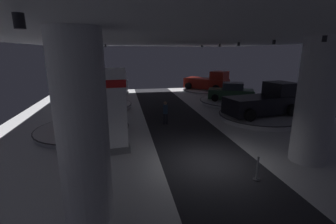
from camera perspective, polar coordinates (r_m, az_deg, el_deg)
name	(u,v)px	position (r m, az deg, el deg)	size (l,w,h in m)	color
ground	(210,163)	(11.17, 9.99, -11.93)	(24.00, 44.00, 0.06)	silver
ceiling_with_spotlights	(216,34)	(10.05, 11.43, 17.89)	(24.00, 44.00, 0.39)	silver
column_left	(83,130)	(7.07, -19.83, -4.14)	(1.43, 1.43, 5.50)	silver
column_right	(316,102)	(12.16, 31.91, 2.07)	(1.58, 1.58, 5.50)	silver
brand_sign_pylon	(115,111)	(11.57, -12.68, 0.29)	(1.32, 0.77, 4.14)	slate
display_platform_deep_right	(206,90)	(30.09, 9.05, 5.18)	(5.68, 5.68, 0.25)	#B7B7BC
pickup_truck_deep_right	(208,82)	(29.81, 9.69, 7.09)	(5.19, 5.27, 2.30)	maroon
display_platform_deep_left	(103,94)	(28.23, -15.29, 4.26)	(5.79, 5.79, 0.26)	silver
pickup_truck_deep_left	(105,85)	(27.98, -14.80, 6.38)	(5.65, 3.64, 2.30)	silver
display_platform_far_right	(230,101)	(23.92, 14.69, 2.52)	(5.86, 5.86, 0.26)	silver
display_car_far_right	(231,92)	(23.76, 14.90, 4.58)	(4.57, 3.50, 1.71)	#2D5638
display_platform_mid_left	(83,129)	(15.72, -19.70, -3.95)	(5.63, 5.63, 0.30)	#B7B7BC
display_car_mid_left	(82,115)	(15.51, -20.02, -0.77)	(3.67, 4.54, 1.71)	maroon
display_platform_far_left	(101,106)	(21.89, -15.71, 1.44)	(5.31, 5.31, 0.31)	silver
display_car_far_left	(101,96)	(21.74, -15.86, 3.79)	(2.43, 4.33, 1.71)	silver
display_platform_mid_right	(259,117)	(18.78, 21.05, -1.02)	(5.85, 5.85, 0.37)	#B7B7BC
pickup_truck_mid_right	(264,102)	(18.75, 22.08, 2.32)	(5.59, 3.39, 2.30)	black
visitor_walking_near	(165,111)	(16.16, -0.64, 0.15)	(0.32, 0.32, 1.59)	black
stanchion_a	(257,171)	(10.10, 20.61, -13.18)	(0.28, 0.28, 1.01)	#333338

